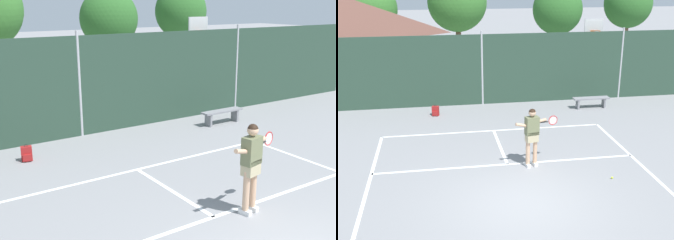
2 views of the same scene
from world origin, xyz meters
TOP-DOWN VIEW (x-y plane):
  - chainlink_fence at (-0.00, 9.00)m, footprint 26.09×0.09m
  - basketball_hoop at (5.50, 10.22)m, footprint 0.90×0.67m
  - tennis_player at (0.72, 2.25)m, footprint 1.40×0.45m
  - backpack_red at (-2.13, 7.68)m, footprint 0.31×0.29m
  - courtside_bench at (4.61, 7.59)m, footprint 1.60×0.36m

SIDE VIEW (x-z plane):
  - backpack_red at x=-2.13m, z-range -0.04..0.42m
  - courtside_bench at x=4.61m, z-range 0.12..0.60m
  - tennis_player at x=0.72m, z-range 0.18..2.04m
  - chainlink_fence at x=0.00m, z-range -0.07..3.21m
  - basketball_hoop at x=5.50m, z-range 0.54..4.09m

